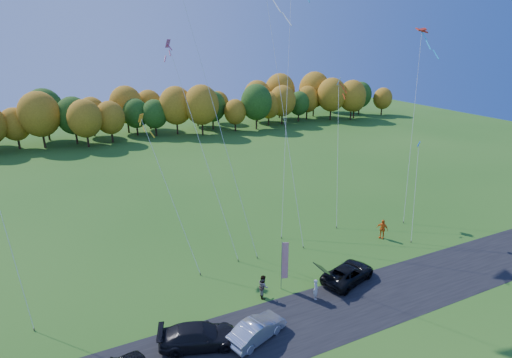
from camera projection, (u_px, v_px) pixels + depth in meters
name	position (u px, v px, depth m)	size (l,w,h in m)	color
ground	(289.00, 286.00, 31.17)	(160.00, 160.00, 0.00)	#225817
asphalt_strip	(317.00, 317.00, 27.76)	(90.00, 6.00, 0.01)	black
tree_line	(149.00, 137.00, 78.06)	(116.00, 12.00, 10.00)	#1E4711
black_suv	(348.00, 273.00, 31.70)	(2.27, 4.92, 1.37)	black
silver_sedan	(257.00, 330.00, 25.56)	(1.46, 4.20, 1.38)	silver
dark_truck_a	(199.00, 336.00, 24.96)	(2.05, 5.04, 1.46)	black
person_tailgate_a	(316.00, 289.00, 29.47)	(0.59, 0.39, 1.62)	silver
person_tailgate_b	(263.00, 286.00, 29.66)	(0.88, 0.69, 1.82)	gray
person_east	(382.00, 229.00, 38.41)	(1.14, 0.48, 1.95)	orange
feather_flag	(284.00, 260.00, 30.09)	(0.53, 0.20, 4.09)	#999999
kite_delta_blue	(207.00, 84.00, 33.22)	(6.29, 10.30, 30.37)	#4C3F33
kite_parafoil_orange	(287.00, 98.00, 40.26)	(8.33, 11.22, 25.68)	#4C3F33
kite_delta_red	(283.00, 104.00, 37.48)	(2.39, 11.07, 24.39)	#4C3F33
kite_parafoil_rainbow	(413.00, 124.00, 42.16)	(6.80, 6.39, 19.69)	#4C3F33
kite_diamond_yellow	(170.00, 194.00, 33.15)	(3.01, 7.65, 12.64)	#4C3F33
kite_diamond_green	(6.00, 233.00, 26.62)	(2.07, 6.33, 12.33)	#4C3F33
kite_diamond_white	(338.00, 152.00, 41.79)	(4.39, 6.91, 14.72)	#4C3F33
kite_diamond_pink	(203.00, 151.00, 34.67)	(3.46, 9.03, 18.60)	#4C3F33
kite_diamond_blue_low	(415.00, 192.00, 37.94)	(2.67, 3.14, 9.30)	#4C3F33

